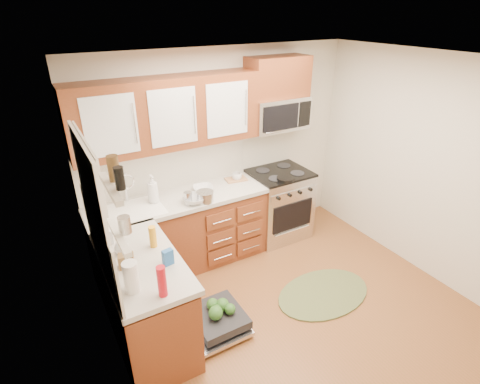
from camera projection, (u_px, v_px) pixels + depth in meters
floor at (302, 316)px, 3.89m from camera, size 3.50×3.50×0.00m
ceiling at (327, 65)px, 2.77m from camera, size 3.50×3.50×0.00m
wall_back at (222, 152)px, 4.69m from camera, size 3.50×0.04×2.50m
wall_left at (112, 275)px, 2.55m from camera, size 0.04×3.50×2.50m
wall_right at (436, 173)px, 4.11m from camera, size 0.04×3.50×2.50m
base_cabinet_back at (181, 235)px, 4.50m from camera, size 2.05×0.60×0.85m
base_cabinet_left at (146, 304)px, 3.46m from camera, size 0.60×1.25×0.85m
countertop_back at (179, 200)px, 4.28m from camera, size 2.07×0.64×0.05m
countertop_left at (141, 262)px, 3.25m from camera, size 0.64×1.27×0.05m
backsplash_back at (168, 166)px, 4.37m from camera, size 2.05×0.02×0.57m
backsplash_left at (100, 242)px, 2.98m from camera, size 0.02×1.25×0.57m
upper_cabinets at (167, 113)px, 3.95m from camera, size 2.05×0.35×0.75m
cabinet_over_mw at (278, 77)px, 4.46m from camera, size 0.76×0.35×0.47m
range at (278, 204)px, 5.09m from camera, size 0.76×0.64×0.95m
microwave at (277, 113)px, 4.63m from camera, size 0.76×0.38×0.40m
sink at (135, 220)px, 4.07m from camera, size 0.62×0.50×0.26m
dishwasher at (215, 321)px, 3.69m from camera, size 0.70×0.60×0.20m
window at (93, 205)px, 2.81m from camera, size 0.03×1.05×1.05m
window_blind at (88, 164)px, 2.67m from camera, size 0.02×0.96×0.40m
shelf_upper at (110, 188)px, 1.93m from camera, size 0.04×0.40×0.03m
shelf_lower at (119, 237)px, 2.07m from camera, size 0.04×0.40×0.03m
rug at (323, 293)px, 4.18m from camera, size 1.25×0.95×0.02m
skillet at (285, 179)px, 4.63m from camera, size 0.28×0.28×0.04m
stock_pot at (205, 197)px, 4.17m from camera, size 0.22×0.22×0.12m
cutting_board at (236, 179)px, 4.71m from camera, size 0.28×0.20×0.02m
canister at (188, 198)px, 4.10m from camera, size 0.12×0.12×0.15m
paper_towel_roll at (131, 277)px, 2.83m from camera, size 0.15×0.15×0.26m
mustard_bottle at (153, 237)px, 3.37m from camera, size 0.08×0.08×0.21m
red_bottle at (162, 281)px, 2.78m from camera, size 0.09×0.09×0.26m
wooden_box at (126, 261)px, 3.12m from camera, size 0.14×0.12×0.12m
blue_carton at (168, 257)px, 3.15m from camera, size 0.10×0.07×0.14m
bowl_a at (203, 189)px, 4.42m from camera, size 0.27×0.27×0.06m
bowl_b at (194, 199)px, 4.15m from camera, size 0.32×0.32×0.08m
cup at (237, 177)px, 4.69m from camera, size 0.16×0.16×0.10m
soap_bottle_a at (153, 189)px, 4.10m from camera, size 0.13×0.13×0.33m
soap_bottle_b at (107, 233)px, 3.43m from camera, size 0.10×0.10×0.20m
soap_bottle_c at (121, 245)px, 3.29m from camera, size 0.16×0.16×0.16m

